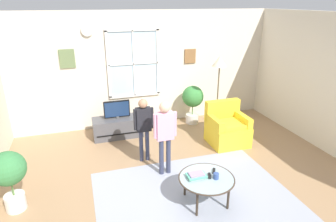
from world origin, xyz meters
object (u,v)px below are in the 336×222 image
(book_stack, at_px, (196,175))
(remote_near_books, at_px, (214,171))
(remote_near_cup, at_px, (209,176))
(armchair, at_px, (227,128))
(person_pink_shirt, at_px, (165,130))
(potted_plant_corner, at_px, (9,174))
(tv_stand, at_px, (118,127))
(cup, at_px, (216,176))
(floor_lamp, at_px, (219,69))
(coffee_table, at_px, (206,179))
(potted_plant_by_window, at_px, (193,100))
(television, at_px, (117,109))
(person_black_shirt, at_px, (144,123))

(book_stack, distance_m, remote_near_books, 0.32)
(remote_near_cup, bearing_deg, armchair, 54.37)
(person_pink_shirt, bearing_deg, potted_plant_corner, -173.96)
(tv_stand, bearing_deg, person_pink_shirt, -72.03)
(cup, height_order, remote_near_cup, cup)
(cup, distance_m, remote_near_books, 0.19)
(floor_lamp, bearing_deg, potted_plant_corner, -158.26)
(book_stack, relative_size, person_pink_shirt, 0.21)
(coffee_table, height_order, potted_plant_corner, potted_plant_corner)
(remote_near_books, distance_m, potted_plant_by_window, 2.86)
(remote_near_books, height_order, floor_lamp, floor_lamp)
(armchair, bearing_deg, remote_near_books, -124.42)
(cup, relative_size, floor_lamp, 0.05)
(television, bearing_deg, armchair, -24.85)
(person_pink_shirt, distance_m, potted_plant_corner, 2.36)
(remote_near_books, relative_size, remote_near_cup, 1.00)
(television, height_order, floor_lamp, floor_lamp)
(coffee_table, bearing_deg, cup, -26.57)
(armchair, xyz_separation_m, coffee_table, (-1.23, -1.66, 0.07))
(armchair, height_order, potted_plant_by_window, potted_plant_by_window)
(remote_near_cup, bearing_deg, coffee_table, -159.63)
(armchair, relative_size, potted_plant_corner, 0.94)
(person_pink_shirt, bearing_deg, armchair, 24.87)
(person_pink_shirt, height_order, floor_lamp, floor_lamp)
(armchair, distance_m, cup, 2.05)
(book_stack, xyz_separation_m, remote_near_cup, (0.20, -0.03, -0.03))
(potted_plant_by_window, bearing_deg, television, -173.35)
(television, height_order, remote_near_cup, television)
(tv_stand, height_order, floor_lamp, floor_lamp)
(floor_lamp, bearing_deg, remote_near_books, -117.28)
(potted_plant_corner, distance_m, floor_lamp, 4.36)
(tv_stand, bearing_deg, remote_near_books, -66.71)
(television, xyz_separation_m, remote_near_books, (1.09, -2.54, -0.21))
(armchair, height_order, person_black_shirt, person_black_shirt)
(remote_near_cup, bearing_deg, remote_near_books, 39.58)
(potted_plant_corner, height_order, floor_lamp, floor_lamp)
(book_stack, bearing_deg, coffee_table, -19.52)
(potted_plant_corner, bearing_deg, armchair, 14.06)
(remote_near_cup, bearing_deg, book_stack, 171.55)
(cup, relative_size, person_pink_shirt, 0.07)
(television, bearing_deg, person_black_shirt, -74.92)
(coffee_table, xyz_separation_m, book_stack, (-0.14, 0.05, 0.06))
(person_black_shirt, xyz_separation_m, potted_plant_by_window, (1.54, 1.41, -0.16))
(potted_plant_by_window, bearing_deg, potted_plant_corner, -148.86)
(coffee_table, distance_m, remote_near_cup, 0.07)
(armchair, bearing_deg, remote_near_cup, -125.63)
(television, bearing_deg, floor_lamp, -10.17)
(television, bearing_deg, coffee_table, -70.93)
(tv_stand, distance_m, television, 0.43)
(potted_plant_by_window, bearing_deg, remote_near_cup, -107.22)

